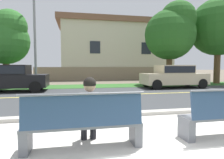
# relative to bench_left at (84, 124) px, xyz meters

# --- Properties ---
(ground_plane) EXTENTS (140.00, 140.00, 0.00)m
(ground_plane) POSITION_rel_bench_left_xyz_m (1.46, 7.71, -0.46)
(ground_plane) COLOR #665B4C
(sidewalk_pavement) EXTENTS (44.00, 3.60, 0.01)m
(sidewalk_pavement) POSITION_rel_bench_left_xyz_m (1.46, 0.11, -0.46)
(sidewalk_pavement) COLOR beige
(sidewalk_pavement) RESTS_ON ground_plane
(curb_edge) EXTENTS (44.00, 0.30, 0.11)m
(curb_edge) POSITION_rel_bench_left_xyz_m (1.46, 2.06, -0.41)
(curb_edge) COLOR #ADA89E
(curb_edge) RESTS_ON ground_plane
(street_asphalt) EXTENTS (52.00, 8.00, 0.01)m
(street_asphalt) POSITION_rel_bench_left_xyz_m (1.46, 6.21, -0.46)
(street_asphalt) COLOR #383A3D
(street_asphalt) RESTS_ON ground_plane
(road_centre_line) EXTENTS (48.00, 0.14, 0.01)m
(road_centre_line) POSITION_rel_bench_left_xyz_m (1.46, 6.21, -0.46)
(road_centre_line) COLOR #E0CC4C
(road_centre_line) RESTS_ON ground_plane
(far_verge_grass) EXTENTS (48.00, 2.80, 0.02)m
(far_verge_grass) POSITION_rel_bench_left_xyz_m (1.46, 10.79, -0.46)
(far_verge_grass) COLOR #2D6026
(far_verge_grass) RESTS_ON ground_plane
(bench_left) EXTENTS (2.03, 0.48, 1.01)m
(bench_left) POSITION_rel_bench_left_xyz_m (0.00, 0.00, 0.00)
(bench_left) COLOR slate
(bench_left) RESTS_ON ground_plane
(seated_person_grey) EXTENTS (0.52, 0.68, 1.25)m
(seated_person_grey) POSITION_rel_bench_left_xyz_m (0.11, 0.17, 0.21)
(seated_person_grey) COLOR black
(seated_person_grey) RESTS_ON ground_plane
(car_beige_near) EXTENTS (4.30, 1.86, 1.54)m
(car_beige_near) POSITION_rel_bench_left_xyz_m (6.49, 8.61, 0.39)
(car_beige_near) COLOR #C6B793
(car_beige_near) RESTS_ON ground_plane
(car_black_far) EXTENTS (4.30, 1.86, 1.54)m
(car_black_far) POSITION_rel_bench_left_xyz_m (-3.85, 8.61, 0.39)
(car_black_far) COLOR black
(car_black_far) RESTS_ON ground_plane
(streetlamp) EXTENTS (0.24, 2.10, 7.84)m
(streetlamp) POSITION_rel_bench_left_xyz_m (-2.68, 10.58, 3.97)
(streetlamp) COLOR gray
(streetlamp) RESTS_ON ground_plane
(shade_tree_far_left) EXTENTS (3.21, 3.21, 5.29)m
(shade_tree_far_left) POSITION_rel_bench_left_xyz_m (-4.66, 11.12, 2.97)
(shade_tree_far_left) COLOR brown
(shade_tree_far_left) RESTS_ON ground_plane
(shade_tree_left) EXTENTS (3.99, 3.99, 6.59)m
(shade_tree_left) POSITION_rel_bench_left_xyz_m (7.54, 10.93, 3.81)
(shade_tree_left) COLOR brown
(shade_tree_left) RESTS_ON ground_plane
(shade_tree_centre) EXTENTS (4.79, 4.79, 7.90)m
(shade_tree_centre) POSITION_rel_bench_left_xyz_m (12.07, 10.98, 4.67)
(shade_tree_centre) COLOR brown
(shade_tree_centre) RESTS_ON ground_plane
(garden_wall) EXTENTS (13.00, 0.36, 1.40)m
(garden_wall) POSITION_rel_bench_left_xyz_m (2.35, 17.19, 0.24)
(garden_wall) COLOR gray
(garden_wall) RESTS_ON ground_plane
(house_across_street) EXTENTS (13.85, 6.91, 6.96)m
(house_across_street) POSITION_rel_bench_left_xyz_m (4.97, 20.39, 3.06)
(house_across_street) COLOR beige
(house_across_street) RESTS_ON ground_plane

